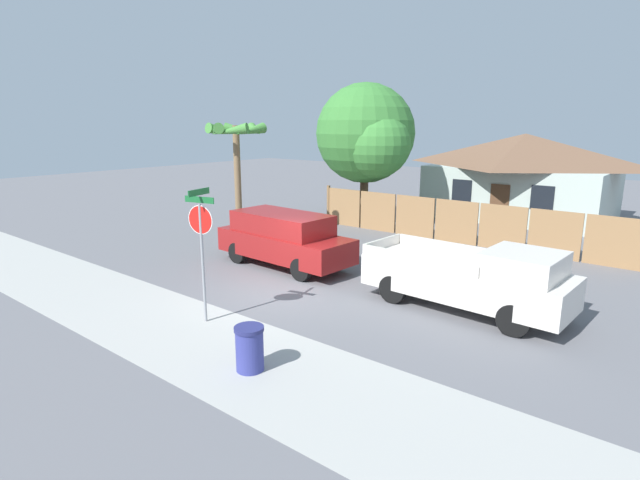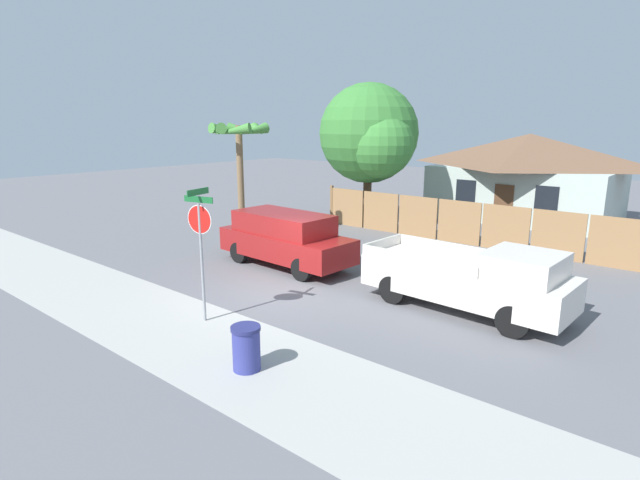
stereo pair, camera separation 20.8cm
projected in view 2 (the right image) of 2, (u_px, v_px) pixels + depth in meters
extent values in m
plane|color=slate|center=(285.00, 292.00, 14.59)|extent=(80.00, 80.00, 0.00)
cube|color=#A3A39E|center=(181.00, 331.00, 11.89)|extent=(36.00, 3.20, 0.01)
cube|color=#997047|center=(347.00, 207.00, 23.88)|extent=(1.82, 0.06, 1.75)
cube|color=#997047|center=(381.00, 212.00, 22.70)|extent=(1.82, 0.06, 1.75)
cube|color=#997047|center=(418.00, 217.00, 21.52)|extent=(1.82, 0.06, 1.75)
cube|color=#997047|center=(459.00, 222.00, 20.35)|extent=(1.82, 0.06, 1.75)
cube|color=#997047|center=(505.00, 228.00, 19.17)|extent=(1.82, 0.06, 1.75)
cube|color=#997047|center=(558.00, 235.00, 17.99)|extent=(1.82, 0.06, 1.75)
cube|color=#997047|center=(618.00, 243.00, 16.81)|extent=(1.82, 0.06, 1.75)
cube|color=brown|center=(332.00, 204.00, 24.46)|extent=(0.12, 0.12, 1.85)
cube|color=#B2C1B7|center=(525.00, 192.00, 25.81)|extent=(8.44, 6.14, 2.65)
pyramid|color=brown|center=(529.00, 150.00, 25.32)|extent=(9.12, 6.64, 1.64)
cube|color=black|center=(466.00, 191.00, 24.63)|extent=(1.00, 0.04, 1.10)
cube|color=black|center=(546.00, 198.00, 22.27)|extent=(1.00, 0.04, 1.10)
cube|color=brown|center=(503.00, 206.00, 23.57)|extent=(0.90, 0.04, 2.00)
cylinder|color=brown|center=(367.00, 197.00, 24.23)|extent=(0.40, 0.40, 2.58)
sphere|color=#387A33|center=(369.00, 133.00, 23.53)|extent=(4.67, 4.67, 4.67)
sphere|color=#3C8437|center=(380.00, 144.00, 22.55)|extent=(3.04, 3.04, 3.04)
cylinder|color=brown|center=(241.00, 183.00, 21.06)|extent=(0.28, 0.28, 4.73)
cone|color=#428438|center=(253.00, 131.00, 20.05)|extent=(0.44, 1.56, 0.67)
cone|color=#428438|center=(258.00, 131.00, 20.84)|extent=(1.57, 1.16, 0.67)
cone|color=#428438|center=(245.00, 131.00, 21.36)|extent=(1.57, 1.16, 0.67)
cone|color=#428438|center=(226.00, 131.00, 21.08)|extent=(0.44, 1.56, 0.67)
cone|color=#428438|center=(218.00, 131.00, 20.28)|extent=(1.57, 1.16, 0.67)
cone|color=#428438|center=(232.00, 131.00, 19.77)|extent=(1.57, 1.16, 0.67)
cube|color=maroon|center=(286.00, 245.00, 17.09)|extent=(5.08, 2.10, 0.81)
cube|color=maroon|center=(283.00, 223.00, 17.00)|extent=(3.58, 1.88, 0.69)
cube|color=black|center=(319.00, 230.00, 15.91)|extent=(0.14, 1.63, 0.58)
cylinder|color=black|center=(336.00, 259.00, 16.75)|extent=(0.74, 0.22, 0.74)
cylinder|color=black|center=(302.00, 269.00, 15.58)|extent=(0.74, 0.22, 0.74)
cylinder|color=black|center=(274.00, 244.00, 18.79)|extent=(0.74, 0.22, 0.74)
cylinder|color=black|center=(239.00, 252.00, 17.61)|extent=(0.74, 0.22, 0.74)
cube|color=silver|center=(464.00, 281.00, 13.08)|extent=(5.44, 2.18, 0.84)
cube|color=silver|center=(523.00, 265.00, 11.94)|extent=(1.80, 1.85, 0.60)
cube|color=silver|center=(451.00, 248.00, 14.20)|extent=(3.36, 0.24, 0.29)
cube|color=silver|center=(417.00, 261.00, 12.89)|extent=(3.36, 0.24, 0.29)
cube|color=silver|center=(383.00, 244.00, 14.68)|extent=(0.17, 1.83, 0.29)
cylinder|color=black|center=(539.00, 302.00, 12.69)|extent=(0.78, 0.22, 0.78)
cylinder|color=black|center=(513.00, 321.00, 11.47)|extent=(0.78, 0.22, 0.78)
cylinder|color=black|center=(425.00, 276.00, 14.87)|extent=(0.78, 0.22, 0.78)
cylinder|color=black|center=(393.00, 289.00, 13.65)|extent=(0.78, 0.22, 0.78)
cylinder|color=gray|center=(202.00, 264.00, 12.17)|extent=(0.07, 0.07, 2.97)
cylinder|color=red|center=(200.00, 219.00, 11.92)|extent=(0.66, 0.18, 0.67)
cylinder|color=white|center=(199.00, 219.00, 11.92)|extent=(0.69, 0.17, 0.71)
cube|color=#19602D|center=(198.00, 199.00, 11.81)|extent=(0.82, 0.22, 0.15)
cube|color=#19602D|center=(198.00, 192.00, 11.77)|extent=(0.20, 0.74, 0.15)
cylinder|color=navy|center=(246.00, 350.00, 9.95)|extent=(0.56, 0.56, 0.85)
cylinder|color=navy|center=(246.00, 328.00, 9.84)|extent=(0.60, 0.60, 0.08)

